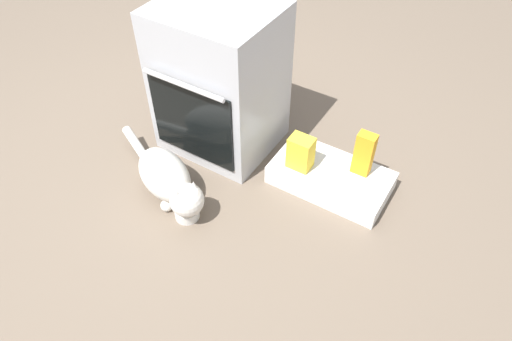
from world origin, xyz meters
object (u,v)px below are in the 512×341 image
object	(u,v)px
food_bowl	(187,212)
juice_carton	(364,154)
cat	(168,179)
snack_bag	(301,153)
pantry_cabinet	(331,178)
oven	(220,81)

from	to	relation	value
food_bowl	juice_carton	bearing A→B (deg)	45.24
cat	snack_bag	size ratio (longest dim) A/B	4.04
pantry_cabinet	food_bowl	size ratio (longest dim) A/B	4.98
oven	food_bowl	world-z (taller)	oven
oven	juice_carton	xyz separation A→B (m)	(0.80, 0.06, -0.17)
pantry_cabinet	food_bowl	bearing A→B (deg)	-131.77
pantry_cabinet	snack_bag	distance (m)	0.22
food_bowl	juice_carton	xyz separation A→B (m)	(0.62, 0.63, 0.20)
oven	food_bowl	bearing A→B (deg)	-72.59
cat	snack_bag	xyz separation A→B (m)	(0.50, 0.44, 0.07)
food_bowl	snack_bag	size ratio (longest dim) A/B	0.67
snack_bag	juice_carton	bearing A→B (deg)	24.32
juice_carton	snack_bag	bearing A→B (deg)	-155.68
oven	pantry_cabinet	distance (m)	0.76
oven	pantry_cabinet	bearing A→B (deg)	-0.51
oven	food_bowl	xyz separation A→B (m)	(0.18, -0.56, -0.37)
food_bowl	juice_carton	distance (m)	0.91
food_bowl	cat	size ratio (longest dim) A/B	0.16
food_bowl	snack_bag	xyz separation A→B (m)	(0.34, 0.50, 0.17)
pantry_cabinet	cat	xyz separation A→B (m)	(-0.65, -0.50, 0.07)
pantry_cabinet	juice_carton	size ratio (longest dim) A/B	2.48
snack_bag	food_bowl	bearing A→B (deg)	-124.43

